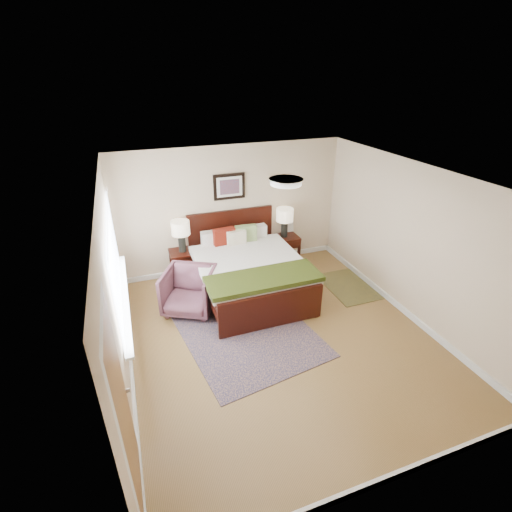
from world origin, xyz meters
name	(u,v)px	position (x,y,z in m)	size (l,w,h in m)	color
floor	(280,336)	(0.00, 0.00, 0.00)	(5.00, 5.00, 0.00)	brown
back_wall	(232,209)	(0.00, 2.50, 1.25)	(4.50, 0.04, 2.50)	beige
front_wall	(401,398)	(0.00, -2.50, 1.25)	(4.50, 0.04, 2.50)	beige
left_wall	(115,295)	(-2.25, 0.00, 1.25)	(0.04, 5.00, 2.50)	beige
right_wall	(412,243)	(2.25, 0.00, 1.25)	(0.04, 5.00, 2.50)	beige
ceiling	(286,179)	(0.00, 0.00, 2.50)	(4.50, 5.00, 0.02)	white
window	(116,261)	(-2.20, 0.70, 1.38)	(0.11, 2.72, 1.32)	silver
door	(125,418)	(-2.23, -1.75, 1.07)	(0.06, 1.00, 2.18)	silver
ceil_fixture	(286,181)	(0.00, 0.00, 2.47)	(0.44, 0.44, 0.08)	white
bed	(248,265)	(-0.05, 1.38, 0.56)	(1.87, 2.28, 1.22)	black
wall_art	(229,187)	(-0.05, 2.47, 1.72)	(0.62, 0.05, 0.50)	black
nightstand_left	(184,257)	(-1.08, 2.25, 0.48)	(0.51, 0.46, 0.61)	black
nightstand_right	(284,247)	(1.04, 2.26, 0.36)	(0.60, 0.45, 0.59)	black
lamp_left	(181,231)	(-1.08, 2.27, 1.04)	(0.34, 0.34, 0.61)	black
lamp_right	(285,217)	(1.04, 2.27, 1.02)	(0.34, 0.34, 0.61)	black
armchair	(189,291)	(-1.18, 1.18, 0.38)	(0.81, 0.83, 0.76)	brown
rug_persian	(242,325)	(-0.49, 0.45, 0.01)	(1.89, 2.67, 0.01)	#0B1639
rug_navy	(348,286)	(1.80, 0.90, 0.01)	(0.80, 1.20, 0.01)	black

